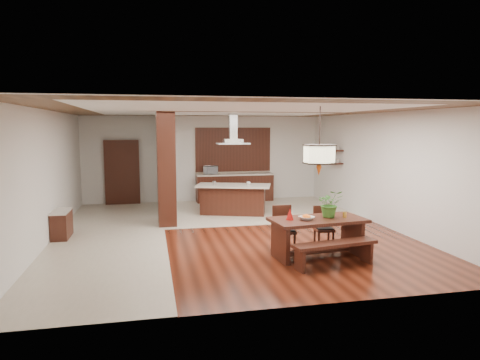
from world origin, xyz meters
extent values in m
plane|color=#3B150A|center=(0.00, 0.00, 0.00)|extent=(9.00, 9.00, 0.00)
cube|color=white|center=(0.00, 0.00, 2.90)|extent=(8.00, 9.00, 0.04)
cube|color=silver|center=(0.00, 4.50, 1.45)|extent=(8.00, 0.04, 2.90)
cube|color=silver|center=(0.00, -4.50, 1.45)|extent=(8.00, 0.04, 2.90)
cube|color=silver|center=(-4.00, 0.00, 1.45)|extent=(0.04, 9.00, 2.90)
cube|color=silver|center=(4.00, 0.00, 1.45)|extent=(0.04, 9.00, 2.90)
cube|color=beige|center=(-2.75, 0.00, 0.01)|extent=(2.50, 9.00, 0.01)
cube|color=beige|center=(1.25, 2.50, 0.01)|extent=(5.50, 4.00, 0.01)
cube|color=#3E230F|center=(0.00, 0.00, 2.88)|extent=(8.00, 9.00, 0.02)
cube|color=black|center=(-1.40, 1.20, 1.45)|extent=(0.45, 1.00, 2.90)
cube|color=silver|center=(-1.40, 3.30, 1.45)|extent=(0.18, 2.40, 2.90)
cube|color=black|center=(-3.81, 0.20, 0.32)|extent=(0.37, 0.88, 0.63)
cube|color=black|center=(-2.70, 4.40, 1.05)|extent=(1.10, 0.20, 2.10)
cube|color=black|center=(1.00, 4.20, 0.45)|extent=(2.60, 0.60, 0.90)
cube|color=beige|center=(1.00, 4.20, 0.92)|extent=(2.60, 0.62, 0.05)
cube|color=#9E622F|center=(1.00, 4.46, 1.75)|extent=(2.60, 0.08, 1.50)
cube|color=black|center=(3.87, 2.60, 1.40)|extent=(0.26, 0.90, 0.04)
cube|color=black|center=(3.87, 2.60, 1.80)|extent=(0.26, 0.90, 0.04)
cube|color=black|center=(1.34, -2.34, 0.72)|extent=(1.90, 1.09, 0.06)
cube|color=black|center=(0.56, -2.42, 0.35)|extent=(0.16, 0.73, 0.69)
cube|color=black|center=(2.12, -2.26, 0.35)|extent=(0.16, 0.73, 0.69)
imported|color=#387226|center=(1.62, -2.27, 1.02)|extent=(0.55, 0.50, 0.54)
imported|color=beige|center=(1.09, -2.41, 0.79)|extent=(0.36, 0.36, 0.07)
cone|color=#AD0F0C|center=(0.78, -2.34, 0.87)|extent=(0.17, 0.17, 0.22)
cylinder|color=gold|center=(1.90, -2.36, 0.81)|extent=(0.08, 0.08, 0.11)
cube|color=black|center=(0.53, 2.03, 0.41)|extent=(1.95, 1.23, 0.82)
cube|color=beige|center=(0.53, 1.98, 0.85)|extent=(2.28, 1.53, 0.05)
imported|color=silver|center=(0.95, 1.89, 0.91)|extent=(0.12, 0.12, 0.09)
imported|color=#B9BBC1|center=(0.18, 4.19, 1.09)|extent=(0.53, 0.40, 0.27)
camera|label=1|loc=(-1.81, -9.96, 2.50)|focal=32.00mm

